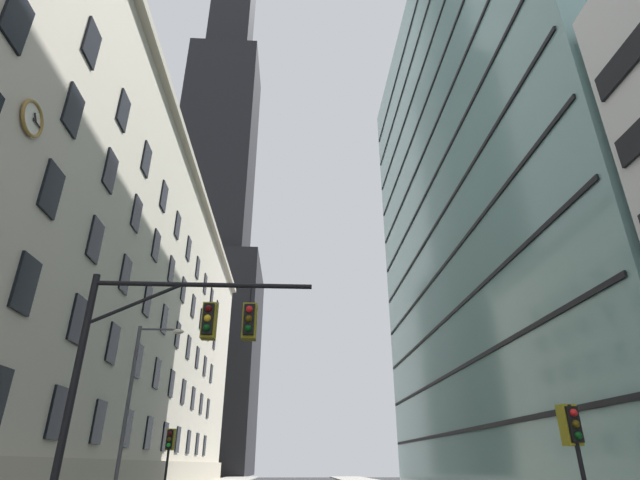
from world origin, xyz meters
The scene contains 7 objects.
station_building centered at (-18.40, 30.49, 14.43)m, with size 15.46×73.00×28.90m.
dark_skyscraper centered at (-20.77, 92.14, 60.22)m, with size 24.93×24.93×207.59m.
glass_office_midrise centered at (19.26, 25.57, 24.25)m, with size 16.62×41.85×48.49m.
traffic_signal_mast centered at (-3.96, 3.64, 4.94)m, with size 6.51×0.63×6.84m.
traffic_light_near_right centered at (6.83, 3.32, 2.73)m, with size 0.40×0.63×3.26m.
traffic_light_far_left centered at (-6.90, 17.36, 2.92)m, with size 0.40×0.63×3.48m.
street_lamppost centered at (-8.09, 14.39, 4.95)m, with size 2.30×0.32×8.14m.
Camera 1 is at (-0.63, -10.03, 1.92)m, focal length 27.05 mm.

